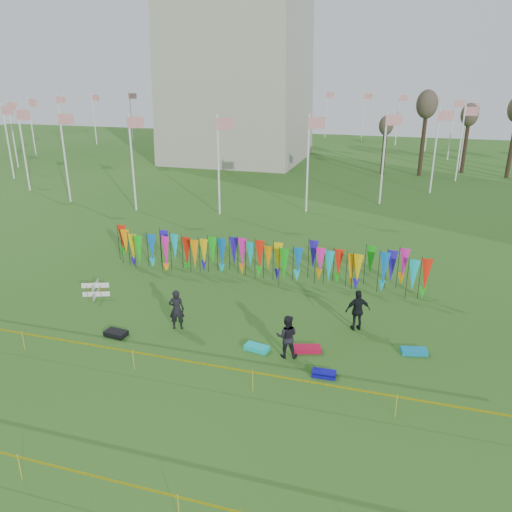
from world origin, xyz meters
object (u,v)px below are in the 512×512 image
(person_right, at_px, (358,310))
(kite_bag_red, at_px, (307,349))
(kite_bag_black, at_px, (116,333))
(person_mid, at_px, (287,336))
(kite_bag_blue, at_px, (324,374))
(person_left, at_px, (177,310))
(box_kite, at_px, (96,290))
(kite_bag_turquoise, at_px, (257,348))
(kite_bag_teal, at_px, (414,351))

(person_right, xyz_separation_m, kite_bag_red, (-1.80, -2.51, -0.87))
(kite_bag_black, bearing_deg, person_right, 19.63)
(person_mid, height_order, kite_bag_blue, person_mid)
(person_left, bearing_deg, box_kite, -36.07)
(kite_bag_turquoise, xyz_separation_m, kite_bag_black, (-6.39, -0.63, 0.01))
(box_kite, distance_m, person_mid, 11.31)
(kite_bag_turquoise, relative_size, kite_bag_red, 0.90)
(box_kite, relative_size, kite_bag_red, 0.70)
(person_left, distance_m, person_mid, 5.44)
(box_kite, relative_size, kite_bag_black, 0.81)
(box_kite, distance_m, kite_bag_blue, 13.23)
(kite_bag_blue, xyz_separation_m, kite_bag_red, (-0.97, 1.64, 0.01))
(person_mid, xyz_separation_m, kite_bag_turquoise, (-1.33, 0.12, -0.83))
(person_mid, xyz_separation_m, kite_bag_black, (-7.72, -0.51, -0.82))
(person_mid, height_order, kite_bag_red, person_mid)
(person_mid, height_order, person_right, person_right)
(kite_bag_red, relative_size, kite_bag_teal, 1.07)
(person_left, bearing_deg, person_mid, 153.60)
(kite_bag_blue, bearing_deg, person_right, 78.80)
(person_mid, bearing_deg, person_left, -19.11)
(person_mid, distance_m, person_right, 4.05)
(person_left, height_order, person_right, person_right)
(kite_bag_black, height_order, kite_bag_teal, kite_bag_black)
(person_left, relative_size, kite_bag_turquoise, 1.89)
(kite_bag_red, height_order, kite_bag_teal, kite_bag_red)
(person_left, height_order, person_mid, person_left)
(person_left, distance_m, kite_bag_blue, 7.38)
(person_right, bearing_deg, kite_bag_black, -4.50)
(person_right, height_order, kite_bag_black, person_right)
(box_kite, height_order, kite_bag_black, box_kite)
(person_mid, relative_size, kite_bag_black, 1.89)
(kite_bag_red, bearing_deg, box_kite, 169.38)
(box_kite, xyz_separation_m, kite_bag_turquoise, (9.61, -2.71, -0.30))
(kite_bag_turquoise, height_order, kite_bag_red, kite_bag_red)
(kite_bag_turquoise, bearing_deg, kite_bag_red, 14.18)
(kite_bag_turquoise, relative_size, kite_bag_black, 1.04)
(person_mid, xyz_separation_m, kite_bag_teal, (5.08, 1.74, -0.83))
(kite_bag_black, bearing_deg, person_left, 30.78)
(box_kite, xyz_separation_m, kite_bag_blue, (12.66, -3.83, -0.30))
(kite_bag_blue, distance_m, kite_bag_black, 9.45)
(person_left, distance_m, kite_bag_black, 2.87)
(person_right, xyz_separation_m, kite_bag_blue, (-0.82, -4.14, -0.88))
(person_mid, relative_size, kite_bag_turquoise, 1.83)
(kite_bag_turquoise, bearing_deg, person_right, 38.08)
(box_kite, bearing_deg, person_right, 1.36)
(kite_bag_blue, xyz_separation_m, kite_bag_black, (-9.44, 0.48, 0.02))
(kite_bag_red, bearing_deg, person_left, 177.63)
(person_mid, bearing_deg, kite_bag_blue, 140.48)
(person_left, distance_m, kite_bag_turquoise, 4.20)
(kite_bag_turquoise, height_order, kite_bag_teal, kite_bag_turquoise)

